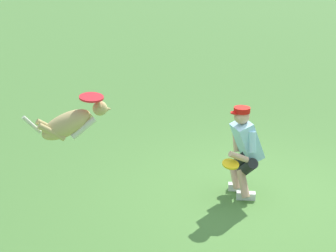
# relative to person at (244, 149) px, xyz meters

# --- Properties ---
(ground_plane) EXTENTS (60.00, 60.00, 0.00)m
(ground_plane) POSITION_rel_person_xyz_m (-0.21, 0.08, -0.70)
(ground_plane) COLOR #4B7A37
(person) EXTENTS (0.52, 0.69, 1.29)m
(person) POSITION_rel_person_xyz_m (0.00, 0.00, 0.00)
(person) COLOR silver
(person) RESTS_ON ground_plane
(dog) EXTENTS (0.93, 0.56, 0.48)m
(dog) POSITION_rel_person_xyz_m (2.03, 1.19, 0.72)
(dog) COLOR tan
(frisbee_flying) EXTENTS (0.38, 0.38, 0.06)m
(frisbee_flying) POSITION_rel_person_xyz_m (1.80, 1.10, 1.00)
(frisbee_flying) COLOR red
(frisbee_held) EXTENTS (0.28, 0.28, 0.08)m
(frisbee_held) POSITION_rel_person_xyz_m (0.18, 0.34, -0.09)
(frisbee_held) COLOR yellow
(frisbee_held) RESTS_ON person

